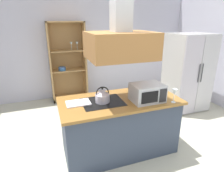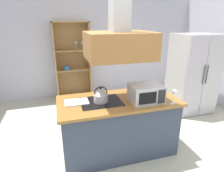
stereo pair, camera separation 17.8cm
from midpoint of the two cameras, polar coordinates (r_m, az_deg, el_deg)
The scene contains 11 objects.
ground_plane at distance 3.15m, azimuth 5.93°, elevation -21.37°, with size 7.80×7.80×0.00m, color beige.
wall_back at distance 5.33m, azimuth -5.89°, elevation 11.74°, with size 6.00×0.12×2.70m, color silver.
kitchen_island at distance 3.10m, azimuth 3.52°, elevation -11.68°, with size 1.81×0.86×0.90m.
range_hood at distance 2.67m, azimuth 4.14°, elevation 14.07°, with size 0.90×0.70×1.17m.
refrigerator at distance 4.73m, azimuth 23.81°, elevation 3.35°, with size 0.90×0.78×1.75m.
dish_cabinet at distance 5.13m, azimuth -10.61°, elevation 6.04°, with size 0.91×0.40×2.00m.
kettle at distance 2.78m, azimuth -1.53°, elevation -2.85°, with size 0.21×0.21×0.24m.
cutting_board at distance 2.82m, azimuth -8.70°, elevation -4.79°, with size 0.34×0.24×0.02m, color white.
microwave at distance 2.84m, azimuth 11.86°, elevation -2.18°, with size 0.46×0.35×0.26m.
wine_glass_on_counter at distance 2.86m, azimuth 19.58°, elevation -2.26°, with size 0.08×0.08×0.21m.
fruit_bowl at distance 3.22m, azimuth 9.09°, elevation -0.93°, with size 0.23×0.23×0.14m.
Camera 2 is at (-0.87, -2.22, 2.06)m, focal length 30.74 mm.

